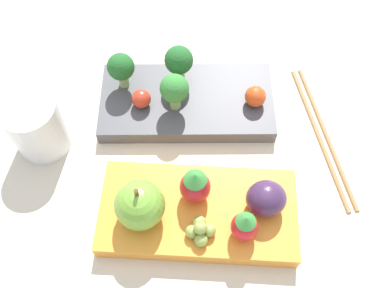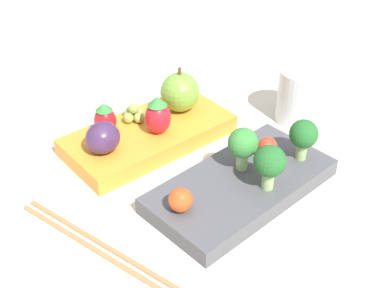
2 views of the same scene
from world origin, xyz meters
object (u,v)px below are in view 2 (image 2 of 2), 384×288
(cherry_tomato_1, at_px, (181,200))
(plum, at_px, (103,138))
(broccoli_floret_0, at_px, (268,164))
(broccoli_floret_1, at_px, (243,144))
(cherry_tomato_0, at_px, (267,147))
(drinking_cup, at_px, (301,95))
(strawberry_1, at_px, (158,115))
(broccoli_floret_2, at_px, (304,135))
(apple, at_px, (180,92))
(bento_box_savoury, at_px, (241,186))
(grape_cluster, at_px, (134,114))
(bento_box_fruit, at_px, (149,135))
(strawberry_0, at_px, (105,119))
(chopsticks_pair, at_px, (95,244))

(cherry_tomato_1, xyz_separation_m, plum, (-0.01, -0.14, 0.01))
(broccoli_floret_0, distance_m, broccoli_floret_1, 0.04)
(cherry_tomato_0, xyz_separation_m, drinking_cup, (-0.12, -0.03, 0.01))
(strawberry_1, distance_m, drinking_cup, 0.20)
(plum, distance_m, drinking_cup, 0.28)
(cherry_tomato_1, relative_size, drinking_cup, 0.35)
(broccoli_floret_0, bearing_deg, broccoli_floret_2, -177.13)
(broccoli_floret_2, xyz_separation_m, plum, (0.15, -0.18, -0.01))
(cherry_tomato_1, relative_size, apple, 0.42)
(broccoli_floret_1, xyz_separation_m, cherry_tomato_0, (-0.04, 0.01, -0.02))
(broccoli_floret_1, relative_size, cherry_tomato_1, 2.02)
(bento_box_savoury, relative_size, grape_cluster, 6.80)
(strawberry_1, bearing_deg, bento_box_savoury, 89.86)
(broccoli_floret_1, distance_m, cherry_tomato_1, 0.10)
(bento_box_savoury, xyz_separation_m, apple, (-0.06, -0.15, 0.04))
(cherry_tomato_1, relative_size, grape_cluster, 0.79)
(bento_box_savoury, distance_m, bento_box_fruit, 0.15)
(broccoli_floret_2, bearing_deg, bento_box_fruit, -65.69)
(strawberry_1, relative_size, plum, 1.18)
(cherry_tomato_1, bearing_deg, broccoli_floret_1, 178.54)
(strawberry_0, height_order, strawberry_1, strawberry_1)
(strawberry_1, relative_size, chopsticks_pair, 0.24)
(cherry_tomato_1, relative_size, plum, 0.62)
(grape_cluster, bearing_deg, strawberry_0, -3.40)
(cherry_tomato_1, bearing_deg, strawberry_1, -125.02)
(bento_box_savoury, relative_size, chopsticks_pair, 1.08)
(broccoli_floret_2, bearing_deg, grape_cluster, -68.73)
(plum, xyz_separation_m, chopsticks_pair, (0.09, 0.10, -0.04))
(broccoli_floret_0, relative_size, broccoli_floret_1, 1.02)
(grape_cluster, bearing_deg, broccoli_floret_1, 95.67)
(bento_box_fruit, relative_size, grape_cluster, 6.83)
(cherry_tomato_1, height_order, strawberry_1, strawberry_1)
(bento_box_fruit, bearing_deg, broccoli_floret_0, 92.15)
(bento_box_savoury, distance_m, drinking_cup, 0.19)
(strawberry_0, distance_m, chopsticks_pair, 0.18)
(broccoli_floret_0, relative_size, cherry_tomato_0, 2.26)
(broccoli_floret_1, relative_size, apple, 0.86)
(bento_box_savoury, bearing_deg, cherry_tomato_0, -173.45)
(strawberry_1, bearing_deg, bento_box_fruit, -82.14)
(bento_box_fruit, xyz_separation_m, apple, (-0.06, -0.00, 0.04))
(broccoli_floret_1, bearing_deg, apple, -107.24)
(bento_box_fruit, relative_size, chopsticks_pair, 1.09)
(broccoli_floret_1, bearing_deg, bento_box_savoury, 38.84)
(bento_box_fruit, height_order, broccoli_floret_0, broccoli_floret_0)
(strawberry_1, bearing_deg, apple, -163.03)
(plum, height_order, grape_cluster, plum)
(chopsticks_pair, bearing_deg, grape_cluster, -143.50)
(broccoli_floret_1, xyz_separation_m, apple, (-0.04, -0.14, -0.01))
(broccoli_floret_0, relative_size, chopsticks_pair, 0.26)
(broccoli_floret_1, relative_size, plum, 1.25)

